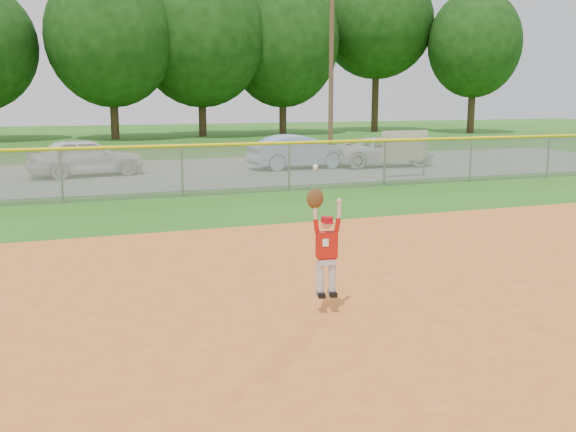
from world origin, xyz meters
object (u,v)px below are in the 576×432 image
object	(u,v)px
car_white_a	(86,157)
sponsor_sign	(405,147)
car_white_b	(383,152)
car_blue	(299,152)
ballplayer	(325,243)

from	to	relation	value
car_white_a	sponsor_sign	bearing A→B (deg)	-123.16
car_white_a	car_white_b	distance (m)	11.88
car_blue	car_white_b	bearing A→B (deg)	-99.71
sponsor_sign	car_blue	bearing A→B (deg)	122.55
car_white_a	car_blue	xyz separation A→B (m)	(8.23, -0.35, -0.02)
car_white_a	ballplayer	xyz separation A→B (m)	(2.22, -16.97, 0.27)
car_white_a	ballplayer	distance (m)	17.11
ballplayer	car_white_a	bearing A→B (deg)	97.47
car_white_b	ballplayer	size ratio (longest dim) A/B	2.41
car_blue	ballplayer	xyz separation A→B (m)	(-6.01, -16.62, 0.29)
car_blue	ballplayer	size ratio (longest dim) A/B	2.32
sponsor_sign	ballplayer	world-z (taller)	ballplayer
car_white_a	car_white_b	xyz separation A→B (m)	(11.86, -0.73, -0.10)
sponsor_sign	car_white_a	bearing A→B (deg)	158.11
car_white_a	car_blue	distance (m)	8.24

